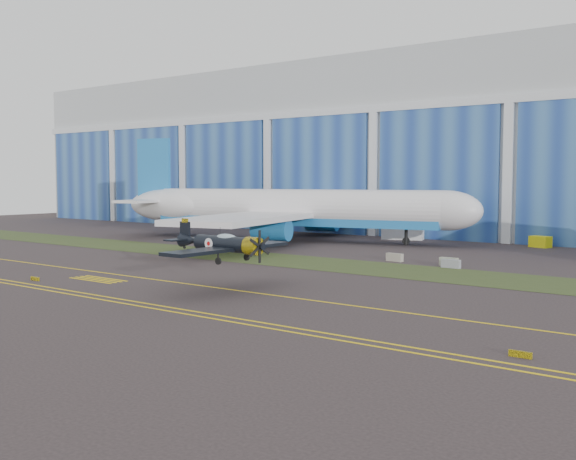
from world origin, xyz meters
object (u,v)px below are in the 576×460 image
Objects in this scene: shipping_container at (403,231)px; tug at (540,242)px; warbird at (223,244)px; jetliner at (293,168)px.

tug is at bearing -17.61° from shipping_container.
warbird is 4.98× the size of tug.
warbird reaches higher than shipping_container.
warbird is 53.00m from tug.
shipping_container reaches higher than tug.
warbird is 2.11× the size of shipping_container.
jetliner is 27.83× the size of tug.
tug is (20.56, 0.36, -0.58)m from shipping_container.
tug is (10.51, 51.85, -3.10)m from warbird.
shipping_container is (-10.05, 51.50, -2.52)m from warbird.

